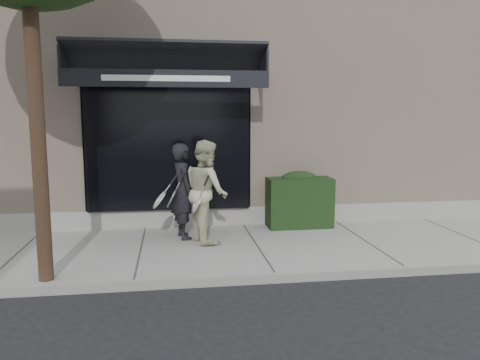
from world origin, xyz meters
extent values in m
plane|color=black|center=(0.00, 0.00, 0.00)|extent=(80.00, 80.00, 0.00)
cube|color=gray|center=(0.00, 0.00, 0.06)|extent=(20.00, 3.00, 0.12)
cube|color=gray|center=(0.00, -1.55, 0.07)|extent=(20.00, 0.10, 0.14)
cube|color=beige|center=(0.00, 5.00, 2.75)|extent=(14.00, 7.00, 5.50)
cube|color=gray|center=(0.00, 1.70, 0.25)|extent=(14.02, 0.42, 0.50)
cube|color=black|center=(-1.50, 1.55, 1.80)|extent=(3.20, 0.30, 2.60)
cube|color=gray|center=(-3.10, 1.70, 1.80)|extent=(0.08, 0.40, 2.60)
cube|color=gray|center=(0.10, 1.70, 1.80)|extent=(0.08, 0.40, 2.60)
cube|color=gray|center=(-1.50, 1.70, 3.14)|extent=(3.36, 0.40, 0.12)
cube|color=black|center=(-1.50, 1.00, 3.40)|extent=(3.60, 1.03, 0.55)
cube|color=black|center=(-1.50, 0.50, 3.01)|extent=(3.60, 0.05, 0.30)
cube|color=white|center=(-1.50, 0.47, 3.01)|extent=(2.20, 0.01, 0.10)
cube|color=black|center=(-3.28, 1.00, 3.32)|extent=(0.04, 1.00, 0.45)
cube|color=black|center=(0.28, 1.00, 3.32)|extent=(0.04, 1.00, 0.45)
cube|color=black|center=(1.10, 1.25, 0.62)|extent=(1.30, 0.70, 1.00)
ellipsoid|color=black|center=(1.10, 1.25, 1.12)|extent=(0.71, 0.38, 0.27)
cylinder|color=black|center=(-3.20, -1.30, 2.40)|extent=(0.20, 0.20, 4.80)
imported|color=black|center=(-1.25, 0.67, 1.00)|extent=(0.56, 0.72, 1.76)
torus|color=silver|center=(-1.45, 0.45, 0.91)|extent=(0.20, 0.32, 0.28)
cylinder|color=silver|center=(-1.45, 0.45, 0.91)|extent=(0.16, 0.28, 0.24)
cylinder|color=silver|center=(-1.45, 0.45, 0.91)|extent=(0.17, 0.04, 0.10)
cylinder|color=black|center=(-1.45, 0.45, 0.91)|extent=(0.20, 0.06, 0.12)
torus|color=silver|center=(-1.67, 0.26, 0.92)|extent=(0.25, 0.33, 0.26)
cylinder|color=silver|center=(-1.67, 0.26, 0.92)|extent=(0.20, 0.29, 0.22)
cylinder|color=silver|center=(-1.67, 0.26, 0.92)|extent=(0.16, 0.04, 0.12)
cylinder|color=black|center=(-1.67, 0.26, 0.92)|extent=(0.18, 0.06, 0.15)
imported|color=#BFBD99|center=(-0.84, 0.39, 1.04)|extent=(0.90, 1.04, 1.83)
torus|color=silver|center=(-1.03, 0.06, 0.88)|extent=(0.18, 0.32, 0.29)
cylinder|color=silver|center=(-1.03, 0.06, 0.88)|extent=(0.15, 0.28, 0.25)
cylinder|color=silver|center=(-1.03, 0.06, 0.88)|extent=(0.17, 0.04, 0.09)
cylinder|color=black|center=(-1.03, 0.06, 0.88)|extent=(0.20, 0.06, 0.11)
camera|label=1|loc=(-1.45, -7.85, 2.40)|focal=35.00mm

